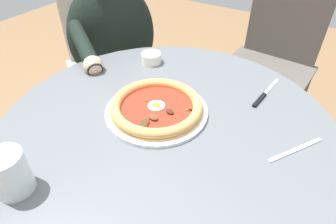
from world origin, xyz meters
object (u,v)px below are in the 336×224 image
object	(u,v)px
ramekin_capers	(151,58)
fork_utensil	(296,150)
diner_person	(117,73)
pizza_on_plate	(157,107)
cafe_chair_spare_far	(273,53)
cafe_chair_diner	(110,57)
steak_knife	(263,96)
dining_table	(167,158)
water_glass	(10,175)

from	to	relation	value
ramekin_capers	fork_utensil	world-z (taller)	ramekin_capers
ramekin_capers	diner_person	bearing A→B (deg)	156.42
pizza_on_plate	cafe_chair_spare_far	world-z (taller)	cafe_chair_spare_far
pizza_on_plate	cafe_chair_diner	distance (m)	0.78
fork_utensil	cafe_chair_diner	distance (m)	1.07
diner_person	cafe_chair_diner	world-z (taller)	diner_person
cafe_chair_diner	steak_knife	bearing A→B (deg)	-14.63
dining_table	water_glass	distance (m)	0.44
water_glass	diner_person	distance (m)	0.87
ramekin_capers	fork_utensil	bearing A→B (deg)	-17.90
diner_person	cafe_chair_diner	size ratio (longest dim) A/B	1.34
water_glass	cafe_chair_diner	world-z (taller)	cafe_chair_diner
fork_utensil	diner_person	bearing A→B (deg)	160.03
fork_utensil	steak_knife	bearing A→B (deg)	127.46
diner_person	steak_knife	bearing A→B (deg)	-10.42
ramekin_capers	fork_utensil	size ratio (longest dim) A/B	0.47
pizza_on_plate	steak_knife	size ratio (longest dim) A/B	1.52
dining_table	diner_person	size ratio (longest dim) A/B	0.83
dining_table	diner_person	world-z (taller)	diner_person
water_glass	ramekin_capers	distance (m)	0.61
cafe_chair_spare_far	pizza_on_plate	bearing A→B (deg)	-97.39
ramekin_capers	cafe_chair_diner	size ratio (longest dim) A/B	0.09
pizza_on_plate	fork_utensil	distance (m)	0.38
dining_table	ramekin_capers	distance (m)	0.38
pizza_on_plate	water_glass	distance (m)	0.39
dining_table	pizza_on_plate	size ratio (longest dim) A/B	3.18
fork_utensil	cafe_chair_spare_far	world-z (taller)	cafe_chair_spare_far
dining_table	water_glass	bearing A→B (deg)	-113.81
dining_table	fork_utensil	distance (m)	0.37
ramekin_capers	diner_person	xyz separation A→B (m)	(-0.31, 0.13, -0.23)
pizza_on_plate	cafe_chair_spare_far	bearing A→B (deg)	82.61
fork_utensil	cafe_chair_diner	bearing A→B (deg)	157.77
steak_knife	dining_table	bearing A→B (deg)	-126.98
water_glass	steak_knife	distance (m)	0.71
cafe_chair_diner	dining_table	bearing A→B (deg)	-36.20
water_glass	fork_utensil	size ratio (longest dim) A/B	0.66
fork_utensil	cafe_chair_spare_far	size ratio (longest dim) A/B	0.17
pizza_on_plate	cafe_chair_diner	xyz separation A→B (m)	(-0.60, 0.45, -0.21)
dining_table	cafe_chair_spare_far	world-z (taller)	cafe_chair_spare_far
water_glass	ramekin_capers	size ratio (longest dim) A/B	1.39
pizza_on_plate	steak_knife	xyz separation A→B (m)	(0.24, 0.24, -0.01)
water_glass	cafe_chair_spare_far	bearing A→B (deg)	79.86
fork_utensil	cafe_chair_diner	world-z (taller)	cafe_chair_diner
pizza_on_plate	cafe_chair_diner	world-z (taller)	cafe_chair_diner
water_glass	fork_utensil	xyz separation A→B (m)	(0.49, 0.43, -0.04)
ramekin_capers	cafe_chair_spare_far	world-z (taller)	cafe_chair_spare_far
steak_knife	cafe_chair_diner	xyz separation A→B (m)	(-0.84, 0.22, -0.20)
pizza_on_plate	cafe_chair_diner	bearing A→B (deg)	142.85
water_glass	ramekin_capers	world-z (taller)	water_glass
water_glass	cafe_chair_diner	bearing A→B (deg)	120.39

